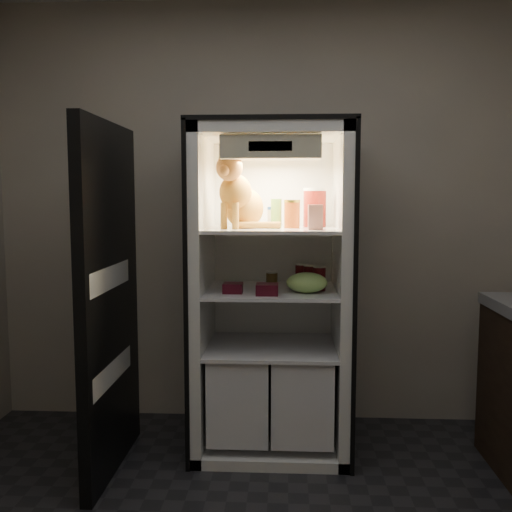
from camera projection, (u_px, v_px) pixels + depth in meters
The scene contains 16 objects.
room_shell at pixel (261, 149), 1.87m from camera, with size 3.60×3.60×3.60m.
refrigerator at pixel (272, 312), 3.33m from camera, with size 0.90×0.72×1.88m.
fridge_door at pixel (109, 302), 3.01m from camera, with size 0.06×0.87×1.85m.
tabby_cat at pixel (240, 199), 3.20m from camera, with size 0.37×0.44×0.44m.
parmesan_shaker at pixel (276, 213), 3.27m from camera, with size 0.06×0.06×0.16m.
mayo_tub at pixel (275, 217), 3.33m from camera, with size 0.08×0.08×0.12m.
salsa_jar at pixel (292, 214), 3.20m from camera, with size 0.09×0.09×0.16m.
pepper_jar at pixel (315, 207), 3.31m from camera, with size 0.13×0.13×0.23m.
cream_carton at pixel (315, 217), 3.04m from camera, with size 0.08×0.08×0.13m, color beige.
soda_can_a at pixel (302, 276), 3.31m from camera, with size 0.07×0.07×0.14m.
soda_can_b at pixel (310, 277), 3.25m from camera, with size 0.07×0.07×0.14m.
soda_can_c at pixel (319, 279), 3.20m from camera, with size 0.07×0.07×0.14m.
condiment_jar at pixel (272, 279), 3.33m from camera, with size 0.07×0.07×0.09m.
grape_bag at pixel (307, 283), 3.13m from camera, with size 0.23×0.16×0.11m, color #84BB57.
berry_box_left at pixel (233, 288), 3.13m from camera, with size 0.11×0.11×0.05m, color #4F0D19.
berry_box_right at pixel (267, 289), 3.06m from camera, with size 0.12×0.12×0.06m, color #4F0D19.
Camera 1 is at (0.08, -1.90, 1.46)m, focal length 40.00 mm.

